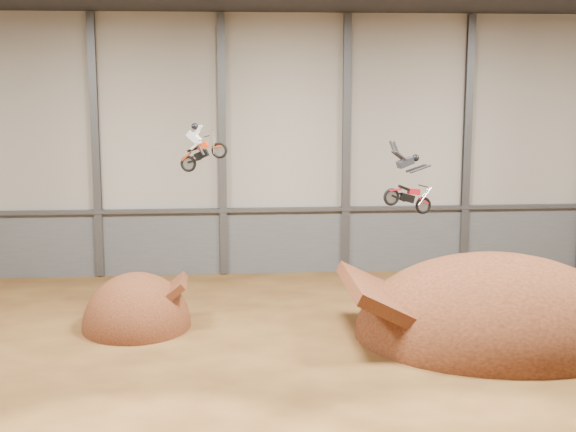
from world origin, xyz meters
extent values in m
plane|color=#4B2E14|center=(0.00, 0.00, 0.00)|extent=(40.00, 40.00, 0.00)
cube|color=#A69F93|center=(0.00, 15.00, 7.00)|extent=(40.00, 0.10, 14.00)
cube|color=#55585D|center=(0.00, 14.90, 1.75)|extent=(39.80, 0.18, 3.50)
cube|color=#47494F|center=(0.00, 14.75, 3.55)|extent=(39.80, 0.35, 0.20)
cube|color=#47494F|center=(-10.00, 14.80, 7.00)|extent=(0.40, 0.36, 13.90)
cube|color=#47494F|center=(-3.33, 14.80, 7.00)|extent=(0.40, 0.36, 13.90)
cube|color=#47494F|center=(3.33, 14.80, 7.00)|extent=(0.40, 0.36, 13.90)
cube|color=#47494F|center=(10.00, 14.80, 7.00)|extent=(0.40, 0.36, 13.90)
ellipsoid|color=#431E10|center=(-7.10, 5.69, 0.00)|extent=(4.66, 5.38, 4.66)
ellipsoid|color=#431E10|center=(7.96, 3.36, 0.00)|extent=(11.73, 10.37, 6.77)
camera|label=1|loc=(-3.19, -28.08, 10.60)|focal=50.00mm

